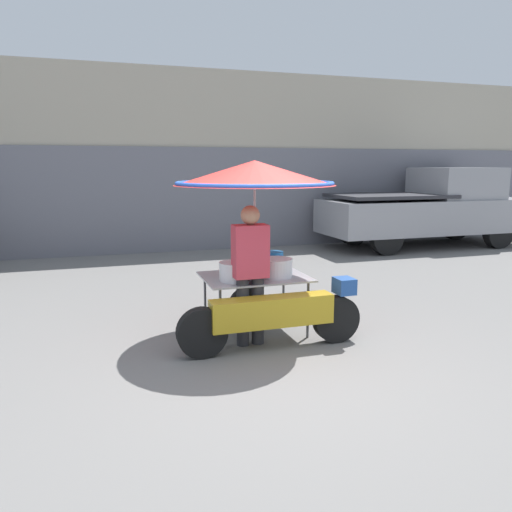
# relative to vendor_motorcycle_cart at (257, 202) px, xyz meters

# --- Properties ---
(ground_plane) EXTENTS (36.00, 36.00, 0.00)m
(ground_plane) POSITION_rel_vendor_motorcycle_cart_xyz_m (-0.10, -1.04, -1.57)
(ground_plane) COLOR slate
(shopfront_building) EXTENTS (28.00, 2.06, 4.15)m
(shopfront_building) POSITION_rel_vendor_motorcycle_cart_xyz_m (-0.10, 7.14, 0.50)
(shopfront_building) COLOR #B2A893
(shopfront_building) RESTS_ON ground
(vendor_motorcycle_cart) EXTENTS (2.08, 1.86, 2.04)m
(vendor_motorcycle_cart) POSITION_rel_vendor_motorcycle_cart_xyz_m (0.00, 0.00, 0.00)
(vendor_motorcycle_cart) COLOR black
(vendor_motorcycle_cart) RESTS_ON ground
(vendor_person) EXTENTS (0.38, 0.22, 1.56)m
(vendor_person) POSITION_rel_vendor_motorcycle_cart_xyz_m (-0.18, -0.31, -0.70)
(vendor_person) COLOR #2D2D33
(vendor_person) RESTS_ON ground
(pickup_truck) EXTENTS (5.20, 1.80, 1.93)m
(pickup_truck) POSITION_rel_vendor_motorcycle_cart_xyz_m (6.11, 4.93, -0.63)
(pickup_truck) COLOR black
(pickup_truck) RESTS_ON ground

